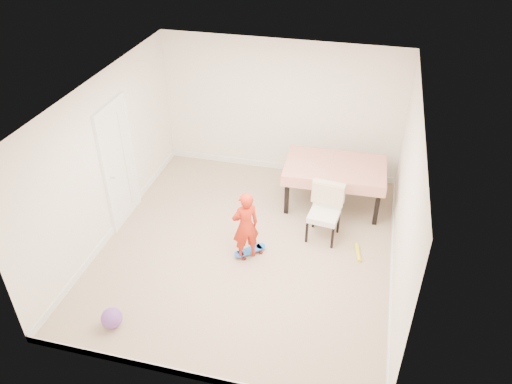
% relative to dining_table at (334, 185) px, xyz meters
% --- Properties ---
extents(ground, '(5.00, 5.00, 0.00)m').
position_rel_dining_table_xyz_m(ground, '(-1.17, -1.53, -0.40)').
color(ground, tan).
rests_on(ground, ground).
extents(ceiling, '(4.50, 5.00, 0.04)m').
position_rel_dining_table_xyz_m(ceiling, '(-1.17, -1.53, 2.18)').
color(ceiling, white).
rests_on(ceiling, wall_back).
extents(wall_back, '(4.50, 0.04, 2.60)m').
position_rel_dining_table_xyz_m(wall_back, '(-1.17, 0.95, 0.90)').
color(wall_back, white).
rests_on(wall_back, ground).
extents(wall_front, '(4.50, 0.04, 2.60)m').
position_rel_dining_table_xyz_m(wall_front, '(-1.17, -4.01, 0.90)').
color(wall_front, white).
rests_on(wall_front, ground).
extents(wall_left, '(0.04, 5.00, 2.60)m').
position_rel_dining_table_xyz_m(wall_left, '(-3.40, -1.53, 0.90)').
color(wall_left, white).
rests_on(wall_left, ground).
extents(wall_right, '(0.04, 5.00, 2.60)m').
position_rel_dining_table_xyz_m(wall_right, '(1.06, -1.53, 0.90)').
color(wall_right, white).
rests_on(wall_right, ground).
extents(door, '(0.11, 0.94, 2.11)m').
position_rel_dining_table_xyz_m(door, '(-3.39, -1.23, 0.62)').
color(door, white).
rests_on(door, ground).
extents(baseboard_back, '(4.50, 0.02, 0.12)m').
position_rel_dining_table_xyz_m(baseboard_back, '(-1.17, 0.96, -0.34)').
color(baseboard_back, white).
rests_on(baseboard_back, ground).
extents(baseboard_front, '(4.50, 0.02, 0.12)m').
position_rel_dining_table_xyz_m(baseboard_front, '(-1.17, -4.02, -0.34)').
color(baseboard_front, white).
rests_on(baseboard_front, ground).
extents(baseboard_left, '(0.02, 5.00, 0.12)m').
position_rel_dining_table_xyz_m(baseboard_left, '(-3.41, -1.53, -0.34)').
color(baseboard_left, white).
rests_on(baseboard_left, ground).
extents(baseboard_right, '(0.02, 5.00, 0.12)m').
position_rel_dining_table_xyz_m(baseboard_right, '(1.07, -1.53, -0.34)').
color(baseboard_right, white).
rests_on(baseboard_right, ground).
extents(dining_table, '(1.74, 1.13, 0.80)m').
position_rel_dining_table_xyz_m(dining_table, '(0.00, 0.00, 0.00)').
color(dining_table, '#AF2009').
rests_on(dining_table, ground).
extents(dining_chair, '(0.58, 0.65, 0.95)m').
position_rel_dining_table_xyz_m(dining_chair, '(-0.04, -0.98, 0.07)').
color(dining_chair, white).
rests_on(dining_chair, ground).
extents(skateboard, '(0.53, 0.51, 0.08)m').
position_rel_dining_table_xyz_m(skateboard, '(-1.08, -1.68, -0.36)').
color(skateboard, blue).
rests_on(skateboard, ground).
extents(child, '(0.50, 0.47, 1.15)m').
position_rel_dining_table_xyz_m(child, '(-1.12, -1.76, 0.17)').
color(child, red).
rests_on(child, ground).
extents(balloon, '(0.28, 0.28, 0.28)m').
position_rel_dining_table_xyz_m(balloon, '(-2.49, -3.51, -0.26)').
color(balloon, purple).
rests_on(balloon, ground).
extents(foam_toy, '(0.13, 0.40, 0.06)m').
position_rel_dining_table_xyz_m(foam_toy, '(0.56, -1.27, -0.37)').
color(foam_toy, yellow).
rests_on(foam_toy, ground).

